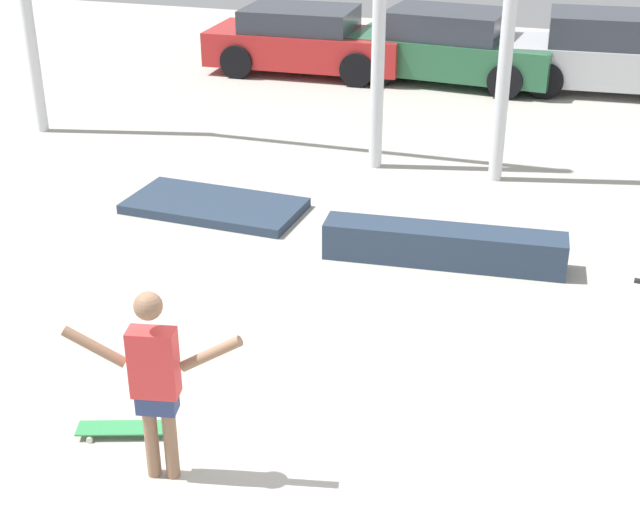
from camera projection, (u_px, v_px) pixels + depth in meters
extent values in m
plane|color=#B2ADA3|center=(296.00, 413.00, 8.10)|extent=(36.00, 36.00, 0.00)
cylinder|color=#8C664C|center=(151.00, 435.00, 7.17)|extent=(0.11, 0.11, 0.80)
cylinder|color=#8C664C|center=(170.00, 436.00, 7.15)|extent=(0.11, 0.11, 0.80)
cube|color=navy|center=(157.00, 401.00, 7.02)|extent=(0.34, 0.23, 0.18)
cube|color=#DB3838|center=(154.00, 363.00, 6.86)|extent=(0.40, 0.25, 0.58)
sphere|color=#8C664C|center=(148.00, 306.00, 6.64)|extent=(0.22, 0.22, 0.22)
cylinder|color=#8C664C|center=(95.00, 347.00, 6.86)|extent=(0.51, 0.18, 0.34)
cylinder|color=#8C664C|center=(211.00, 354.00, 6.77)|extent=(0.51, 0.18, 0.34)
cube|color=#338C4C|center=(123.00, 428.00, 7.79)|extent=(0.82, 0.45, 0.01)
cylinder|color=silver|center=(156.00, 424.00, 7.91)|extent=(0.06, 0.05, 0.05)
cylinder|color=silver|center=(152.00, 439.00, 7.71)|extent=(0.06, 0.05, 0.05)
cylinder|color=silver|center=(95.00, 425.00, 7.90)|extent=(0.06, 0.05, 0.05)
cylinder|color=silver|center=(90.00, 440.00, 7.71)|extent=(0.06, 0.05, 0.05)
cube|color=#28384C|center=(443.00, 246.00, 10.78)|extent=(2.94, 0.72, 0.46)
cube|color=#28384C|center=(215.00, 206.00, 12.34)|extent=(2.46, 1.30, 0.13)
cylinder|color=silver|center=(511.00, 2.00, 12.31)|extent=(0.20, 0.20, 5.23)
cube|color=red|center=(308.00, 47.00, 19.04)|extent=(4.24, 1.94, 0.70)
cube|color=#2D333D|center=(300.00, 19.00, 18.82)|extent=(2.36, 1.73, 0.47)
cylinder|color=black|center=(375.00, 51.00, 19.57)|extent=(0.70, 0.25, 0.70)
cylinder|color=black|center=(357.00, 70.00, 18.05)|extent=(0.70, 0.25, 0.70)
cylinder|color=black|center=(264.00, 44.00, 20.19)|extent=(0.70, 0.25, 0.70)
cylinder|color=black|center=(237.00, 61.00, 18.67)|extent=(0.70, 0.25, 0.70)
cube|color=#28603D|center=(453.00, 55.00, 18.34)|extent=(4.33, 2.13, 0.72)
cube|color=#2D333D|center=(447.00, 23.00, 18.12)|extent=(2.44, 1.82, 0.55)
cylinder|color=black|center=(523.00, 61.00, 18.69)|extent=(0.71, 0.28, 0.69)
cylinder|color=black|center=(505.00, 81.00, 17.26)|extent=(0.71, 0.28, 0.69)
cylinder|color=black|center=(405.00, 50.00, 19.60)|extent=(0.71, 0.28, 0.69)
cylinder|color=black|center=(379.00, 68.00, 18.16)|extent=(0.71, 0.28, 0.69)
cube|color=#B7BABF|center=(609.00, 63.00, 17.67)|extent=(4.01, 1.99, 0.74)
cube|color=#2D333D|center=(606.00, 28.00, 17.41)|extent=(2.25, 1.73, 0.59)
cylinder|color=black|center=(546.00, 60.00, 18.76)|extent=(0.71, 0.27, 0.70)
cylinder|color=black|center=(545.00, 80.00, 17.29)|extent=(0.71, 0.27, 0.70)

